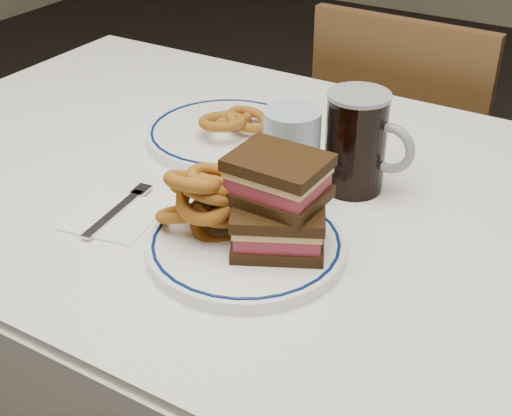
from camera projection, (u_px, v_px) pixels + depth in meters
The scene contains 11 objects.
dining_table at pixel (235, 231), 1.17m from camera, with size 1.27×0.87×0.75m.
chair_far at pixel (405, 169), 1.72m from camera, with size 0.41×0.41×0.86m.
main_plate at pixel (246, 245), 0.93m from camera, with size 0.26×0.26×0.02m.
reuben_sandwich at pixel (278, 203), 0.89m from camera, with size 0.15×0.13×0.12m.
onion_rings_main at pixel (206, 199), 0.93m from camera, with size 0.13×0.11×0.13m.
ketchup_ramekin at pixel (271, 193), 0.99m from camera, with size 0.06×0.06×0.03m.
beer_mug at pixel (358, 142), 1.04m from camera, with size 0.14×0.09×0.15m.
water_glass at pixel (291, 153), 1.03m from camera, with size 0.08×0.08×0.13m, color #9CB9C9.
far_plate at pixel (227, 134), 1.21m from camera, with size 0.27×0.27×0.02m.
onion_rings_far at pixel (232, 119), 1.20m from camera, with size 0.13×0.14×0.06m.
napkin_fork at pixel (115, 214), 1.01m from camera, with size 0.14×0.16×0.01m.
Camera 1 is at (0.53, -0.82, 1.29)m, focal length 50.00 mm.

